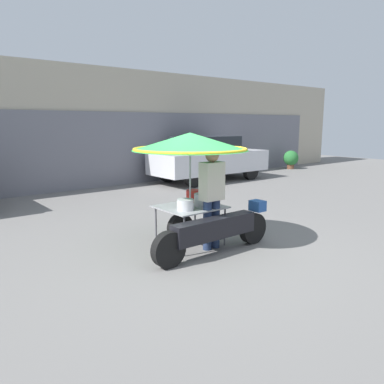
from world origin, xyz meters
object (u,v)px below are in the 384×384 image
Objects in this scene: vendor_person at (212,193)px; vendor_motorcycle_cart at (194,159)px; potted_plant at (291,159)px; parked_car at (209,158)px.

vendor_motorcycle_cart is at bearing 114.97° from vendor_person.
vendor_person reaches higher than potted_plant.
parked_car is at bearing 46.52° from vendor_motorcycle_cart.
vendor_motorcycle_cart reaches higher than parked_car.
potted_plant is (10.06, 5.90, -0.46)m from vendor_person.
vendor_motorcycle_cart is 1.39× the size of vendor_person.
vendor_person is 2.00× the size of potted_plant.
vendor_motorcycle_cart reaches higher than potted_plant.
vendor_person is at bearing -131.09° from parked_car.
vendor_person is at bearing -149.61° from potted_plant.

